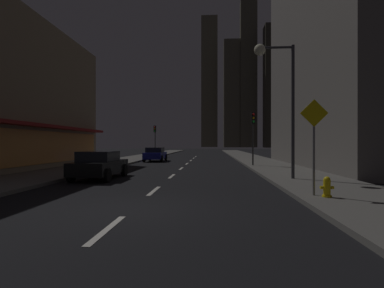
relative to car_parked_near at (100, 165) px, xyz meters
The scene contains 17 objects.
ground_plane 25.34m from the car_parked_near, 81.83° to the left, with size 78.00×136.00×0.10m, color black.
sidewalk_right 27.22m from the car_parked_near, 67.08° to the left, with size 4.00×76.00×0.15m, color #605E59.
sidewalk_left 25.30m from the car_parked_near, 97.72° to the left, with size 4.00×76.00×0.15m, color #605E59.
lane_marking_center 9.97m from the car_parked_near, 68.77° to the left, with size 0.16×38.60×0.01m.
building_apartment_right 22.52m from the car_parked_near, 26.61° to the left, with size 11.00×20.00×21.22m, color slate.
skyscraper_distant_tall 154.46m from the car_parked_near, 88.21° to the left, with size 8.87×7.62×71.83m, color #5D5946.
skyscraper_distant_mid 137.89m from the car_parked_near, 83.05° to the left, with size 8.78×6.21×53.38m, color #514D3C.
skyscraper_distant_short 139.50m from the car_parked_near, 79.73° to the left, with size 7.97×5.26×72.02m, color #4C4839.
skyscraper_distant_slender 132.44m from the car_parked_near, 74.73° to the left, with size 7.59×7.71×56.73m, color #322F25.
car_parked_near is the anchor object (origin of this frame).
car_parked_far 15.42m from the car_parked_near, 90.00° to the left, with size 1.98×4.24×1.45m.
fire_hydrant_yellow_near 10.97m from the car_parked_near, 30.00° to the right, with size 0.42×0.30×0.65m.
fire_hydrant_far_left 9.90m from the car_parked_near, 103.44° to the left, with size 0.42×0.30×0.65m.
traffic_light_near_right 12.60m from the car_parked_near, 42.59° to the left, with size 0.32×0.48×4.20m.
traffic_light_far_left 25.31m from the car_parked_near, 94.33° to the left, with size 0.32×0.48×4.20m.
street_lamp_right 9.98m from the car_parked_near, ahead, with size 1.96×0.56×6.58m.
pedestrian_crossing_sign 10.63m from the car_parked_near, 29.36° to the right, with size 0.91×0.08×3.15m.
Camera 1 is at (2.24, -8.24, 1.85)m, focal length 27.82 mm.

